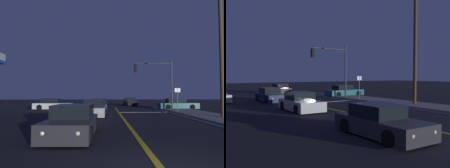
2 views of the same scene
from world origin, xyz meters
TOP-DOWN VIEW (x-y plane):
  - lane_line_center at (0.00, 9.21)m, footprint 0.20×31.30m
  - lane_line_edge_right at (5.13, 9.21)m, footprint 0.16×31.30m
  - stop_bar at (2.69, 16.91)m, footprint 5.38×0.50m
  - car_side_waiting_charcoal at (-2.73, 4.41)m, footprint 2.05×4.47m
  - car_distant_tail_silver at (-2.27, 13.02)m, footprint 2.07×4.24m
  - car_parked_curb_teal at (7.50, 21.32)m, footprint 4.74×1.85m
  - car_following_oncoming_white at (-7.72, 21.23)m, footprint 4.45×2.00m
  - car_far_approaching_navy at (-2.02, 20.20)m, footprint 1.94×4.63m
  - car_lead_oncoming_black at (2.69, 30.09)m, footprint 1.96×4.35m
  - traffic_signal_near_right at (4.60, 19.21)m, footprint 4.37×0.28m
  - utility_pole_right at (7.28, 10.67)m, footprint 1.62×0.29m
  - street_sign_corner at (5.88, 16.41)m, footprint 0.56×0.06m

SIDE VIEW (x-z plane):
  - lane_line_center at x=0.00m, z-range 0.00..0.01m
  - lane_line_edge_right at x=5.13m, z-range 0.00..0.01m
  - stop_bar at x=2.69m, z-range 0.00..0.01m
  - car_lead_oncoming_black at x=2.69m, z-range -0.09..1.25m
  - car_distant_tail_silver at x=-2.27m, z-range -0.09..1.25m
  - car_side_waiting_charcoal at x=-2.73m, z-range -0.09..1.25m
  - car_far_approaching_navy at x=-2.02m, z-range -0.09..1.25m
  - car_parked_curb_teal at x=7.50m, z-range -0.09..1.25m
  - car_following_oncoming_white at x=-7.72m, z-range -0.09..1.25m
  - street_sign_corner at x=5.88m, z-range 0.43..2.92m
  - traffic_signal_near_right at x=4.60m, z-range 0.99..6.73m
  - utility_pole_right at x=7.28m, z-range 0.21..11.70m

